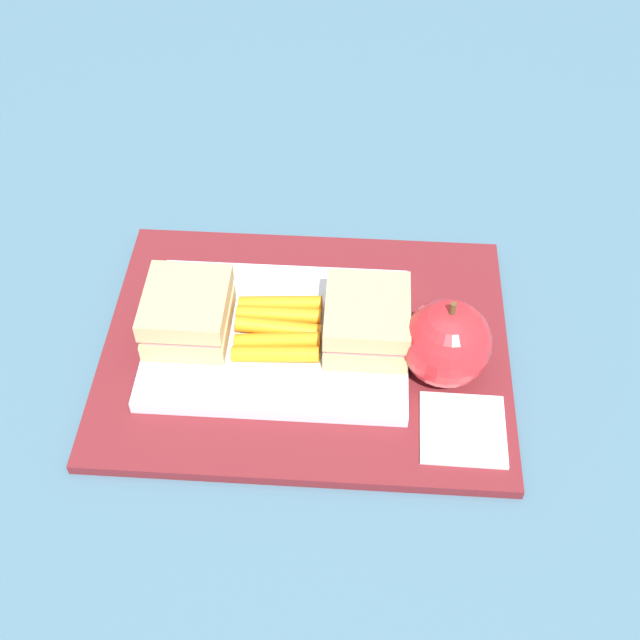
{
  "coord_description": "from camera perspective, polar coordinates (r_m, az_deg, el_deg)",
  "views": [
    {
      "loc": [
        0.04,
        -0.47,
        0.58
      ],
      "look_at": [
        0.01,
        0.0,
        0.04
      ],
      "focal_mm": 46.52,
      "sensor_mm": 36.0,
      "label": 1
    }
  ],
  "objects": [
    {
      "name": "carrot_sticks_bundle",
      "position": [
        0.73,
        -2.89,
        -0.53
      ],
      "size": [
        0.08,
        0.07,
        0.02
      ],
      "color": "orange",
      "rests_on": "food_tray"
    },
    {
      "name": "sandwich_half_left",
      "position": [
        0.73,
        -9.11,
        0.54
      ],
      "size": [
        0.07,
        0.08,
        0.04
      ],
      "color": "tan",
      "rests_on": "food_tray"
    },
    {
      "name": "ground_plane",
      "position": [
        0.75,
        -0.96,
        -2.09
      ],
      "size": [
        2.4,
        2.4,
        0.0
      ],
      "primitive_type": "plane",
      "color": "#42667A"
    },
    {
      "name": "sandwich_half_right",
      "position": [
        0.71,
        3.25,
        -0.05
      ],
      "size": [
        0.07,
        0.08,
        0.04
      ],
      "color": "tan",
      "rests_on": "food_tray"
    },
    {
      "name": "lunchbag_mat",
      "position": [
        0.74,
        -0.96,
        -1.84
      ],
      "size": [
        0.36,
        0.28,
        0.01
      ],
      "primitive_type": "cube",
      "color": "maroon",
      "rests_on": "ground_plane"
    },
    {
      "name": "paper_napkin",
      "position": [
        0.69,
        9.79,
        -7.42
      ],
      "size": [
        0.07,
        0.07,
        0.0
      ],
      "primitive_type": "cube",
      "rotation": [
        0.0,
        0.0,
        -0.01
      ],
      "color": "white",
      "rests_on": "lunchbag_mat"
    },
    {
      "name": "food_tray",
      "position": [
        0.74,
        -2.91,
        -1.2
      ],
      "size": [
        0.23,
        0.17,
        0.01
      ],
      "primitive_type": "cube",
      "color": "white",
      "rests_on": "lunchbag_mat"
    },
    {
      "name": "apple",
      "position": [
        0.7,
        8.71,
        -1.59
      ],
      "size": [
        0.08,
        0.08,
        0.09
      ],
      "color": "red",
      "rests_on": "lunchbag_mat"
    }
  ]
}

